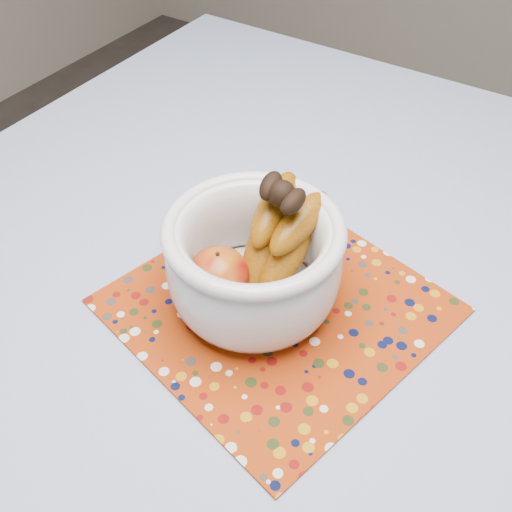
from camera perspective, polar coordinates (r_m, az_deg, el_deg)
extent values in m
plane|color=#2D2826|center=(1.48, 3.01, -22.99)|extent=(4.00, 4.00, 0.00)
cube|color=brown|center=(0.86, 4.80, -3.72)|extent=(1.20, 1.20, 0.04)
cylinder|color=brown|center=(1.65, -3.02, 6.50)|extent=(0.06, 0.06, 0.71)
cube|color=slate|center=(0.84, 4.90, -2.58)|extent=(1.32, 1.32, 0.01)
cube|color=#912C07|center=(0.80, 2.03, -4.73)|extent=(0.45, 0.45, 0.00)
cylinder|color=silver|center=(0.80, -0.20, -3.96)|extent=(0.11, 0.11, 0.01)
cylinder|color=silver|center=(0.79, -0.20, -3.41)|extent=(0.16, 0.16, 0.01)
torus|color=silver|center=(0.71, -0.22, 2.48)|extent=(0.22, 0.22, 0.02)
ellipsoid|color=#700408|center=(0.76, -3.57, -1.77)|extent=(0.08, 0.08, 0.07)
sphere|color=black|center=(0.72, 2.48, 5.96)|extent=(0.03, 0.03, 0.03)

